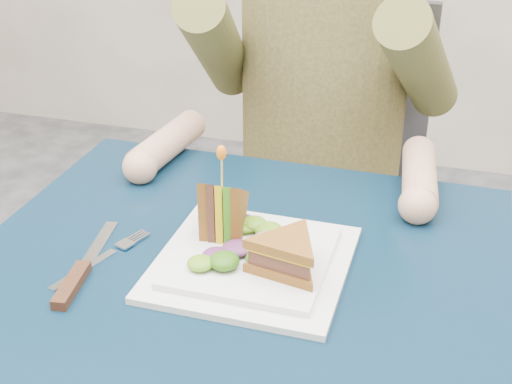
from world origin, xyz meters
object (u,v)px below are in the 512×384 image
(sandwich_flat, at_px, (287,255))
(plate, at_px, (252,261))
(table, at_px, (227,324))
(fork, at_px, (99,260))
(knife, at_px, (77,277))
(sandwich_upright, at_px, (223,211))
(diner, at_px, (324,29))
(chair, at_px, (327,175))

(sandwich_flat, bearing_deg, plate, 155.56)
(table, bearing_deg, fork, -175.03)
(fork, bearing_deg, knife, -97.36)
(sandwich_upright, distance_m, knife, 0.22)
(diner, distance_m, sandwich_flat, 0.62)
(plate, xyz_separation_m, sandwich_upright, (-0.06, 0.05, 0.05))
(chair, distance_m, sandwich_upright, 0.68)
(plate, xyz_separation_m, sandwich_flat, (0.05, -0.02, 0.04))
(table, bearing_deg, sandwich_upright, 110.79)
(chair, xyz_separation_m, knife, (-0.19, -0.78, 0.20))
(chair, height_order, sandwich_flat, chair)
(sandwich_flat, height_order, fork, sandwich_flat)
(diner, bearing_deg, chair, 90.00)
(chair, height_order, plate, chair)
(fork, bearing_deg, diner, 73.70)
(chair, height_order, knife, chair)
(diner, distance_m, fork, 0.67)
(table, height_order, sandwich_flat, sandwich_flat)
(chair, height_order, sandwich_upright, chair)
(plate, bearing_deg, diner, 92.76)
(sandwich_flat, relative_size, sandwich_upright, 1.01)
(table, bearing_deg, chair, 90.00)
(sandwich_upright, height_order, fork, sandwich_upright)
(table, xyz_separation_m, knife, (-0.19, -0.06, 0.09))
(chair, xyz_separation_m, plate, (0.03, -0.68, 0.20))
(sandwich_upright, relative_size, fork, 0.78)
(sandwich_flat, distance_m, sandwich_upright, 0.13)
(sandwich_flat, xyz_separation_m, fork, (-0.26, -0.03, -0.04))
(sandwich_upright, xyz_separation_m, knife, (-0.16, -0.15, -0.05))
(sandwich_flat, height_order, knife, sandwich_flat)
(sandwich_flat, distance_m, fork, 0.27)
(sandwich_flat, bearing_deg, knife, -164.42)
(table, distance_m, knife, 0.22)
(knife, bearing_deg, table, 19.03)
(fork, height_order, knife, knife)
(chair, relative_size, diner, 1.25)
(diner, bearing_deg, fork, -106.30)
(plate, height_order, sandwich_flat, sandwich_flat)
(chair, distance_m, plate, 0.71)
(knife, bearing_deg, sandwich_flat, 15.58)
(diner, height_order, sandwich_upright, diner)
(table, height_order, plate, plate)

